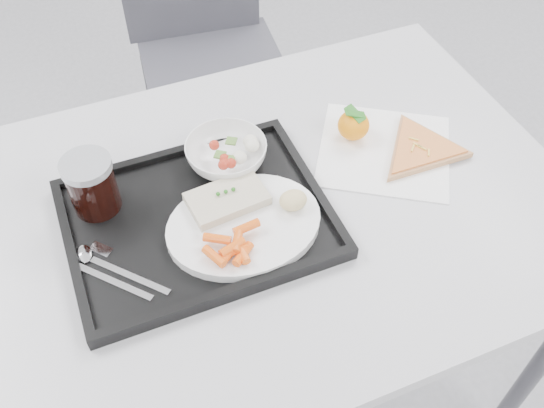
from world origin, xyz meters
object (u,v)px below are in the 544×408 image
(chair, at_px, (204,31))
(salad_bowl, at_px, (226,154))
(table, at_px, (247,232))
(tray, at_px, (198,220))
(cola_glass, at_px, (92,184))
(pizza_slice, at_px, (420,149))
(dinner_plate, at_px, (244,225))
(tangerine, at_px, (353,125))

(chair, bearing_deg, salad_bowl, -103.59)
(table, height_order, tray, tray)
(cola_glass, bearing_deg, tray, -31.49)
(table, relative_size, tray, 2.67)
(table, xyz_separation_m, chair, (0.19, 0.88, -0.15))
(tray, height_order, pizza_slice, tray)
(dinner_plate, height_order, tangerine, tangerine)
(chair, distance_m, pizza_slice, 0.92)
(chair, distance_m, salad_bowl, 0.83)
(chair, relative_size, cola_glass, 8.61)
(table, relative_size, cola_glass, 11.11)
(salad_bowl, relative_size, pizza_slice, 0.51)
(cola_glass, height_order, pizza_slice, cola_glass)
(chair, height_order, tangerine, chair)
(dinner_plate, height_order, pizza_slice, dinner_plate)
(chair, bearing_deg, pizza_slice, -78.62)
(dinner_plate, distance_m, cola_glass, 0.27)
(tray, height_order, salad_bowl, salad_bowl)
(chair, height_order, cola_glass, chair)
(tray, xyz_separation_m, salad_bowl, (0.09, 0.11, 0.03))
(tray, height_order, tangerine, tangerine)
(pizza_slice, bearing_deg, tray, -179.43)
(dinner_plate, height_order, salad_bowl, salad_bowl)
(table, xyz_separation_m, dinner_plate, (-0.02, -0.05, 0.09))
(salad_bowl, height_order, cola_glass, cola_glass)
(table, relative_size, salad_bowl, 7.89)
(dinner_plate, height_order, cola_glass, cola_glass)
(tangerine, bearing_deg, salad_bowl, 176.54)
(cola_glass, xyz_separation_m, tangerine, (0.51, -0.00, -0.04))
(table, distance_m, cola_glass, 0.30)
(pizza_slice, bearing_deg, tangerine, 139.92)
(dinner_plate, bearing_deg, salad_bowl, 80.93)
(tray, bearing_deg, tangerine, 14.65)
(tray, xyz_separation_m, tangerine, (0.35, 0.09, 0.03))
(tray, bearing_deg, salad_bowl, 49.07)
(tray, relative_size, pizza_slice, 1.51)
(table, distance_m, dinner_plate, 0.11)
(tray, height_order, dinner_plate, dinner_plate)
(chair, bearing_deg, tangerine, -84.77)
(table, height_order, cola_glass, cola_glass)
(tray, xyz_separation_m, dinner_plate, (0.07, -0.05, 0.02))
(tray, xyz_separation_m, cola_glass, (-0.15, 0.09, 0.06))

